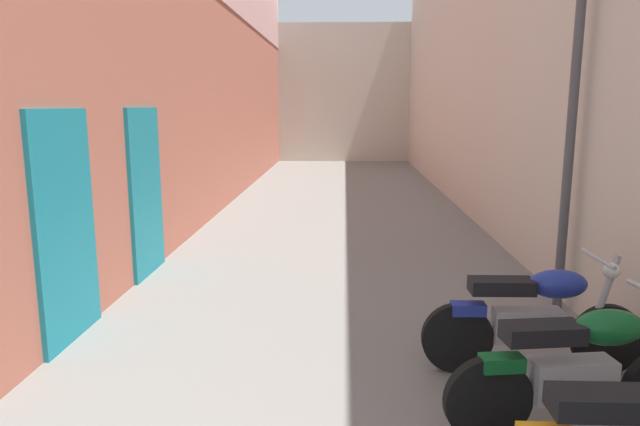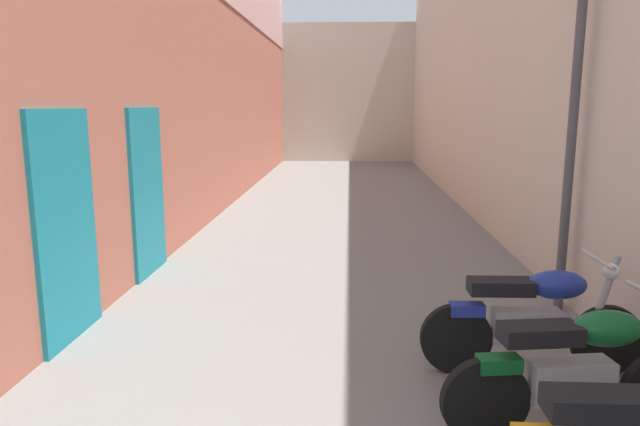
# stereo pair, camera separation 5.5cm
# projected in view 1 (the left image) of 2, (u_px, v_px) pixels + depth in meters

# --- Properties ---
(ground_plane) EXTENTS (39.45, 39.45, 0.00)m
(ground_plane) POSITION_uv_depth(u_px,v_px,m) (341.00, 241.00, 9.51)
(ground_plane) COLOR slate
(building_left) EXTENTS (0.45, 23.45, 7.85)m
(building_left) POSITION_uv_depth(u_px,v_px,m) (196.00, 12.00, 10.80)
(building_left) COLOR #B76651
(building_left) RESTS_ON ground
(building_right) EXTENTS (0.45, 23.45, 7.49)m
(building_right) POSITION_uv_depth(u_px,v_px,m) (492.00, 22.00, 10.66)
(building_right) COLOR beige
(building_right) RESTS_ON ground
(building_far_end) EXTENTS (8.17, 2.00, 5.37)m
(building_far_end) POSITION_uv_depth(u_px,v_px,m) (344.00, 94.00, 23.46)
(building_far_end) COLOR beige
(building_far_end) RESTS_ON ground
(motorcycle_fourth) EXTENTS (1.84, 0.58, 1.04)m
(motorcycle_fourth) POSITION_uv_depth(u_px,v_px,m) (581.00, 368.00, 3.83)
(motorcycle_fourth) COLOR black
(motorcycle_fourth) RESTS_ON ground
(motorcycle_fifth) EXTENTS (1.85, 0.58, 1.04)m
(motorcycle_fifth) POSITION_uv_depth(u_px,v_px,m) (535.00, 316.00, 4.76)
(motorcycle_fifth) COLOR black
(motorcycle_fifth) RESTS_ON ground
(street_lamp) EXTENTS (0.79, 0.18, 4.78)m
(street_lamp) POSITION_uv_depth(u_px,v_px,m) (569.00, 50.00, 5.87)
(street_lamp) COLOR #47474C
(street_lamp) RESTS_ON ground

